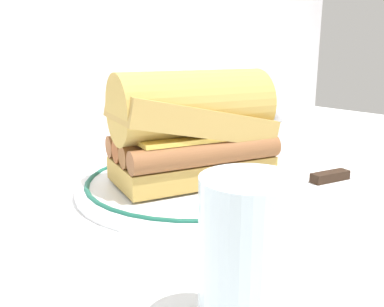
{
  "coord_description": "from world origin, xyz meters",
  "views": [
    {
      "loc": [
        -0.28,
        -0.35,
        0.17
      ],
      "look_at": [
        0.01,
        0.01,
        0.04
      ],
      "focal_mm": 38.89,
      "sensor_mm": 36.0,
      "label": 1
    }
  ],
  "objects_px": {
    "plate": "(192,184)",
    "drinking_glass": "(248,270)",
    "butter_knife": "(350,174)",
    "salt_shaker": "(274,132)",
    "sausage_sandwich": "(192,127)"
  },
  "relations": [
    {
      "from": "plate",
      "to": "salt_shaker",
      "type": "xyz_separation_m",
      "value": [
        0.2,
        0.04,
        0.03
      ]
    },
    {
      "from": "drinking_glass",
      "to": "butter_knife",
      "type": "xyz_separation_m",
      "value": [
        0.33,
        0.13,
        -0.04
      ]
    },
    {
      "from": "drinking_glass",
      "to": "plate",
      "type": "bearing_deg",
      "value": 58.03
    },
    {
      "from": "sausage_sandwich",
      "to": "butter_knife",
      "type": "xyz_separation_m",
      "value": [
        0.19,
        -0.09,
        -0.07
      ]
    },
    {
      "from": "plate",
      "to": "drinking_glass",
      "type": "height_order",
      "value": "drinking_glass"
    },
    {
      "from": "plate",
      "to": "salt_shaker",
      "type": "bearing_deg",
      "value": 12.29
    },
    {
      "from": "drinking_glass",
      "to": "salt_shaker",
      "type": "height_order",
      "value": "drinking_glass"
    },
    {
      "from": "drinking_glass",
      "to": "butter_knife",
      "type": "bearing_deg",
      "value": 21.28
    },
    {
      "from": "plate",
      "to": "drinking_glass",
      "type": "xyz_separation_m",
      "value": [
        -0.14,
        -0.22,
        0.03
      ]
    },
    {
      "from": "drinking_glass",
      "to": "salt_shaker",
      "type": "distance_m",
      "value": 0.43
    },
    {
      "from": "plate",
      "to": "sausage_sandwich",
      "type": "xyz_separation_m",
      "value": [
        -0.0,
        -0.0,
        0.07
      ]
    },
    {
      "from": "drinking_glass",
      "to": "butter_knife",
      "type": "distance_m",
      "value": 0.36
    },
    {
      "from": "sausage_sandwich",
      "to": "salt_shaker",
      "type": "xyz_separation_m",
      "value": [
        0.2,
        0.04,
        -0.04
      ]
    },
    {
      "from": "drinking_glass",
      "to": "sausage_sandwich",
      "type": "bearing_deg",
      "value": 58.03
    },
    {
      "from": "plate",
      "to": "drinking_glass",
      "type": "distance_m",
      "value": 0.26
    }
  ]
}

